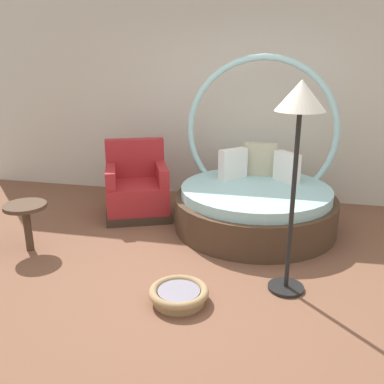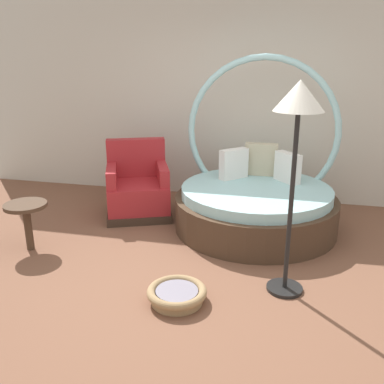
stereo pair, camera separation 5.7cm
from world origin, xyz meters
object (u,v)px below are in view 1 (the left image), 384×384
at_px(side_table, 26,213).
at_px(floor_lamp, 299,117).
at_px(round_daybed, 256,196).
at_px(pet_basket, 179,294).
at_px(red_armchair, 137,189).

distance_m(side_table, floor_lamp, 2.91).
bearing_deg(round_daybed, side_table, -152.22).
bearing_deg(side_table, floor_lamp, -4.65).
bearing_deg(pet_basket, side_table, 160.91).
relative_size(red_armchair, pet_basket, 2.04).
xyz_separation_m(pet_basket, side_table, (-1.80, 0.62, 0.35)).
xyz_separation_m(side_table, floor_lamp, (2.68, -0.22, 1.11)).
height_order(side_table, floor_lamp, floor_lamp).
height_order(red_armchair, side_table, red_armchair).
bearing_deg(red_armchair, round_daybed, -2.63).
distance_m(red_armchair, side_table, 1.49).
xyz_separation_m(round_daybed, pet_basket, (-0.50, -1.83, -0.30)).
bearing_deg(floor_lamp, round_daybed, 105.23).
relative_size(side_table, floor_lamp, 0.29).
bearing_deg(floor_lamp, red_armchair, 142.03).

